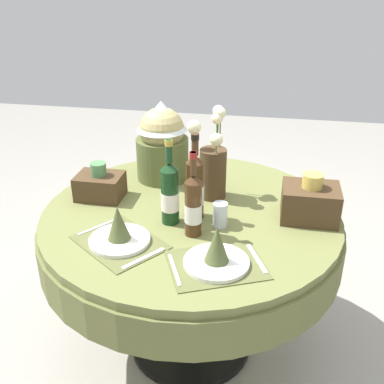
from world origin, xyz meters
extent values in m
plane|color=#9E998E|center=(0.00, 0.00, 0.00)|extent=(8.00, 8.00, 0.00)
cylinder|color=olive|center=(0.00, 0.00, 0.75)|extent=(1.31, 1.31, 0.04)
cylinder|color=#626738|center=(0.00, 0.00, 0.65)|extent=(1.34, 1.34, 0.17)
cylinder|color=black|center=(0.00, 0.00, 0.38)|extent=(0.12, 0.12, 0.70)
cylinder|color=black|center=(0.00, 0.00, 0.01)|extent=(0.61, 0.61, 0.03)
cube|color=brown|center=(-0.23, -0.30, 0.78)|extent=(0.43, 0.41, 0.00)
cylinder|color=white|center=(-0.23, -0.30, 0.79)|extent=(0.24, 0.24, 0.02)
cone|color=#4C562D|center=(-0.23, -0.30, 0.86)|extent=(0.09, 0.09, 0.14)
cube|color=silver|center=(-0.35, -0.21, 0.78)|extent=(0.12, 0.16, 0.00)
cube|color=silver|center=(-0.10, -0.39, 0.78)|extent=(0.13, 0.16, 0.00)
cube|color=brown|center=(0.16, -0.38, 0.78)|extent=(0.42, 0.37, 0.00)
cylinder|color=white|center=(0.16, -0.38, 0.79)|extent=(0.24, 0.24, 0.02)
cone|color=#4C562D|center=(0.16, -0.38, 0.86)|extent=(0.09, 0.09, 0.14)
cube|color=silver|center=(0.02, -0.44, 0.78)|extent=(0.09, 0.18, 0.00)
cube|color=silver|center=(0.31, -0.32, 0.78)|extent=(0.09, 0.18, 0.00)
cylinder|color=#47331E|center=(0.07, 0.17, 0.89)|extent=(0.12, 0.12, 0.23)
sphere|color=beige|center=(0.08, 0.24, 1.16)|extent=(0.05, 0.05, 0.05)
cylinder|color=#4C7038|center=(0.08, 0.24, 1.08)|extent=(0.01, 0.01, 0.14)
sphere|color=beige|center=(0.08, 0.21, 1.14)|extent=(0.05, 0.05, 0.05)
cylinder|color=#4C7038|center=(0.08, 0.21, 1.06)|extent=(0.01, 0.01, 0.12)
sphere|color=beige|center=(-0.02, 0.17, 1.11)|extent=(0.06, 0.06, 0.06)
cylinder|color=#4C7038|center=(-0.02, 0.17, 1.05)|extent=(0.01, 0.01, 0.08)
sphere|color=beige|center=(0.10, 0.22, 1.16)|extent=(0.05, 0.05, 0.05)
cylinder|color=#4C7038|center=(0.10, 0.22, 1.08)|extent=(0.01, 0.01, 0.14)
sphere|color=beige|center=(0.09, 0.12, 1.07)|extent=(0.06, 0.06, 0.06)
cylinder|color=#4C7038|center=(0.09, 0.12, 1.03)|extent=(0.01, 0.01, 0.05)
cylinder|color=#422814|center=(0.04, -0.18, 0.89)|extent=(0.07, 0.07, 0.23)
cylinder|color=silver|center=(0.04, -0.18, 0.87)|extent=(0.07, 0.07, 0.08)
cone|color=#422814|center=(0.04, -0.18, 1.02)|extent=(0.07, 0.07, 0.03)
cylinder|color=#422814|center=(0.04, -0.18, 1.08)|extent=(0.03, 0.03, 0.09)
cylinder|color=maroon|center=(0.04, -0.18, 1.12)|extent=(0.03, 0.03, 0.02)
cylinder|color=#422814|center=(0.03, -0.04, 0.90)|extent=(0.08, 0.08, 0.25)
cylinder|color=silver|center=(0.03, -0.04, 0.88)|extent=(0.08, 0.08, 0.09)
cone|color=#422814|center=(0.03, -0.04, 1.04)|extent=(0.08, 0.08, 0.03)
cylinder|color=#422814|center=(0.03, -0.04, 1.10)|extent=(0.03, 0.03, 0.09)
cylinder|color=black|center=(0.03, -0.04, 1.14)|extent=(0.03, 0.03, 0.02)
cylinder|color=#143819|center=(-0.07, -0.10, 0.89)|extent=(0.07, 0.07, 0.24)
cylinder|color=silver|center=(-0.07, -0.10, 0.87)|extent=(0.07, 0.07, 0.08)
cone|color=#143819|center=(-0.07, -0.10, 1.03)|extent=(0.07, 0.07, 0.03)
cylinder|color=#143819|center=(-0.07, -0.10, 1.09)|extent=(0.03, 0.03, 0.10)
cylinder|color=#B29933|center=(-0.07, -0.10, 1.13)|extent=(0.03, 0.03, 0.02)
cylinder|color=silver|center=(0.14, -0.10, 0.83)|extent=(0.06, 0.06, 0.10)
cylinder|color=#566033|center=(-0.20, 0.33, 0.88)|extent=(0.26, 0.26, 0.21)
sphere|color=tan|center=(-0.20, 0.33, 1.03)|extent=(0.22, 0.22, 0.22)
cone|color=silver|center=(-0.20, 0.33, 1.10)|extent=(0.25, 0.25, 0.14)
cube|color=#47331E|center=(-0.44, 0.06, 0.83)|extent=(0.21, 0.16, 0.11)
cylinder|color=#4C7F4C|center=(-0.44, 0.06, 0.92)|extent=(0.07, 0.07, 0.06)
cube|color=#47331E|center=(0.51, 0.03, 0.85)|extent=(0.24, 0.19, 0.15)
cylinder|color=gold|center=(0.51, 0.03, 0.95)|extent=(0.09, 0.09, 0.06)
camera|label=1|loc=(0.32, -1.75, 1.75)|focal=43.11mm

